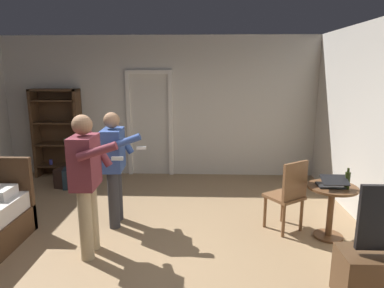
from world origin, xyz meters
TOP-DOWN VIEW (x-y plane):
  - ground_plane at (0.00, 0.00)m, footprint 6.94×6.94m
  - wall_back at (0.00, 3.22)m, footprint 6.48×0.12m
  - doorway_frame at (-0.20, 3.14)m, footprint 0.93×0.08m
  - bookshelf at (-2.04, 2.99)m, footprint 0.94×0.32m
  - side_table at (2.54, 0.50)m, footprint 0.62×0.62m
  - laptop at (2.51, 0.46)m, footprint 0.32×0.33m
  - bottle_on_table at (2.68, 0.42)m, footprint 0.06×0.06m
  - wooden_chair at (2.03, 0.66)m, footprint 0.58×0.58m
  - person_blue_shirt at (-0.43, -0.01)m, footprint 0.64×0.57m
  - person_striped_shirt at (-0.33, 0.81)m, footprint 0.64×0.61m
  - suitcase_dark at (-1.54, 2.27)m, footprint 0.61×0.47m
  - suitcase_small at (-1.47, 2.30)m, footprint 0.51×0.44m

SIDE VIEW (x-z plane):
  - ground_plane at x=0.00m, z-range 0.00..0.00m
  - suitcase_dark at x=-1.54m, z-range 0.00..0.35m
  - suitcase_small at x=-1.47m, z-range 0.00..0.36m
  - side_table at x=2.54m, z-range 0.12..0.82m
  - wooden_chair at x=2.03m, z-range 0.05..1.04m
  - laptop at x=2.51m, z-range 0.67..0.84m
  - bottle_on_table at x=2.68m, z-range 0.68..0.95m
  - person_striped_shirt at x=-0.33m, z-range 0.12..1.71m
  - bookshelf at x=-2.04m, z-range 0.07..1.84m
  - person_blue_shirt at x=-0.43m, z-range 0.13..1.80m
  - doorway_frame at x=-0.20m, z-range 0.16..2.29m
  - wall_back at x=0.00m, z-range 0.00..2.79m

